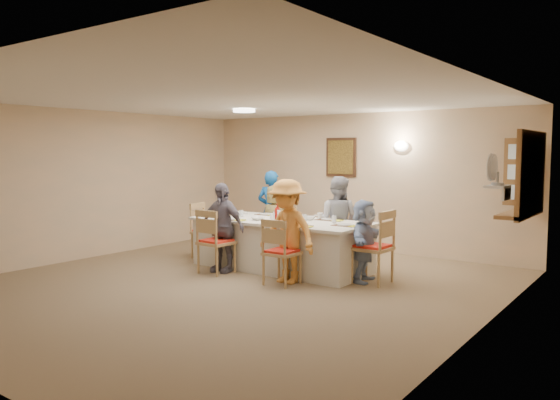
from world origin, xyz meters
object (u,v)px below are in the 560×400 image
Objects in this scene: chair_back_right at (341,235)px; chair_front_left at (216,241)px; chair_front_right at (282,251)px; condiment_ketchup at (277,211)px; dining_table at (281,244)px; chair_right_end at (372,246)px; serving_hatch at (531,174)px; caregiver at (271,211)px; desk_fan at (495,173)px; diner_back_left at (276,221)px; diner_back_right at (337,221)px; diner_front_left at (222,227)px; chair_left_end at (207,230)px; diner_right_end at (364,241)px; chair_back_left at (280,228)px; diner_front_right at (287,231)px.

chair_back_right is 2.00m from chair_front_left.
chair_front_right is 1.17m from condiment_ketchup.
chair_right_end reaches higher than dining_table.
dining_table is (-3.30, -1.13, -1.12)m from serving_hatch.
chair_front_left is (-3.90, -1.93, -1.02)m from serving_hatch.
condiment_ketchup is at bearing 116.99° from caregiver.
condiment_ketchup reaches higher than chair_front_right.
desk_fan is 3.40m from dining_table.
caregiver is at bearing 162.06° from desk_fan.
caregiver reaches higher than condiment_ketchup.
serving_hatch is at bearing -174.96° from diner_back_left.
caregiver is at bearing -75.88° from chair_front_left.
caregiver reaches higher than diner_back_right.
diner_front_left reaches higher than chair_front_left.
chair_back_right is 1.21m from diner_back_left.
chair_right_end is at bearing -147.20° from serving_hatch.
diner_front_left reaches higher than chair_front_right.
chair_front_right is (0.00, -1.60, -0.02)m from chair_back_right.
chair_right_end is 4.25× the size of condiment_ketchup.
chair_front_right is (0.60, -0.80, 0.07)m from dining_table.
chair_front_right is 3.80× the size of condiment_ketchup.
chair_left_end is at bearing 180.00° from dining_table.
chair_right_end is 1.19m from diner_back_right.
chair_front_right is 1.24m from chair_right_end.
dining_table is at bearing -20.13° from condiment_ketchup.
diner_right_end is 4.78× the size of condiment_ketchup.
desk_fan reaches higher than diner_right_end.
caregiver reaches higher than chair_front_left.
serving_hatch reaches higher than chair_front_right.
serving_hatch is 4.02m from diner_back_left.
condiment_ketchup reaches higher than chair_back_left.
serving_hatch is 4.04m from chair_back_left.
chair_left_end is (-1.55, 0.00, 0.09)m from dining_table.
chair_back_left is at bearing 57.34° from diner_right_end.
desk_fan is at bearing -4.47° from condiment_ketchup.
diner_front_right is (0.00, -1.36, 0.00)m from diner_back_right.
chair_left_end is 0.64× the size of caregiver.
diner_back_right is at bearing 160.79° from desk_fan.
diner_front_right is (0.60, -0.68, 0.33)m from dining_table.
chair_front_left is 0.66× the size of caregiver.
serving_hatch is 1.02× the size of caregiver.
diner_front_left reaches higher than diner_right_end.
chair_front_right is at bearing 116.64° from caregiver.
diner_right_end is (2.97, 0.00, 0.10)m from chair_left_end.
diner_right_end is at bearing 172.84° from desk_fan.
desk_fan is 0.21× the size of diner_back_right.
chair_front_left is at bearing -121.20° from condiment_ketchup.
chair_front_right is at bearing -178.88° from chair_front_left.
serving_hatch is at bearing 85.34° from desk_fan.
diner_back_left is at bearing 120.16° from caregiver.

